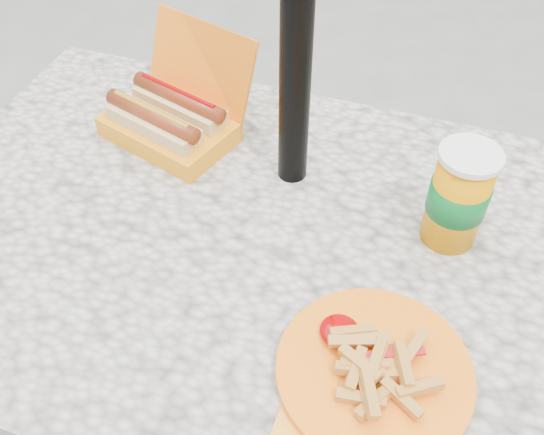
% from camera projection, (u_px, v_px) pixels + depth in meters
% --- Properties ---
extents(picnic_table, '(1.20, 0.80, 0.75)m').
position_uv_depth(picnic_table, '(262.00, 280.00, 1.04)').
color(picnic_table, beige).
rests_on(picnic_table, ground).
extents(hotdog_box, '(0.28, 0.26, 0.18)m').
position_uv_depth(hotdog_box, '(171.00, 118.00, 1.11)').
color(hotdog_box, orange).
rests_on(hotdog_box, picnic_table).
extents(fries_plate, '(0.26, 0.35, 0.05)m').
position_uv_depth(fries_plate, '(372.00, 376.00, 0.78)').
color(fries_plate, '#FFA130').
rests_on(fries_plate, picnic_table).
extents(soda_cup, '(0.09, 0.09, 0.17)m').
position_uv_depth(soda_cup, '(458.00, 197.00, 0.90)').
color(soda_cup, orange).
rests_on(soda_cup, picnic_table).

